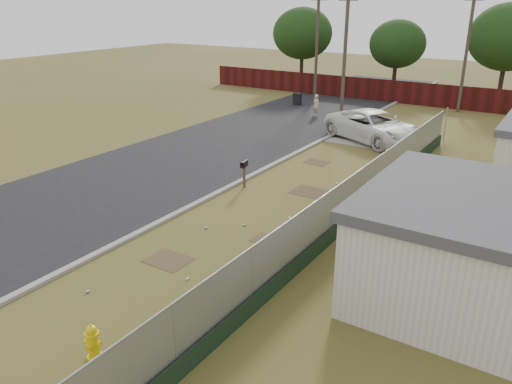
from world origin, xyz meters
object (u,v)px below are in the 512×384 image
Objects in this scene: pedestrian at (316,105)px; trash_bin at (297,99)px; fire_hydrant at (93,343)px; mailbox at (244,166)px; pickup_truck at (374,127)px.

trash_bin is at bearing -29.39° from pedestrian.
fire_hydrant is 11.98m from mailbox.
fire_hydrant is 0.76× the size of mailbox.
trash_bin is (-10.49, 29.42, 0.04)m from fire_hydrant.
trash_bin is (-7.02, 17.97, -0.51)m from mailbox.
pickup_truck is (2.11, 10.67, -0.09)m from mailbox.
fire_hydrant reaches higher than trash_bin.
pickup_truck reaches higher than fire_hydrant.
pickup_truck is at bearing 78.83° from mailbox.
mailbox is 0.80× the size of pedestrian.
mailbox is 15.50m from pedestrian.
mailbox is at bearing 106.87° from fire_hydrant.
fire_hydrant is 0.60× the size of pedestrian.
mailbox is 10.87m from pickup_truck.
pedestrian reaches higher than trash_bin.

